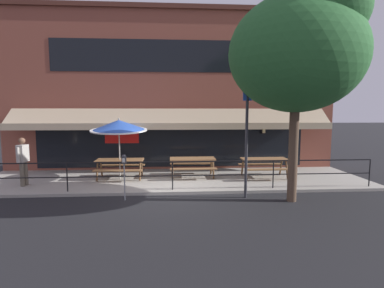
{
  "coord_description": "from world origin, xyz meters",
  "views": [
    {
      "loc": [
        -0.01,
        -9.57,
        2.73
      ],
      "look_at": [
        0.74,
        1.6,
        1.5
      ],
      "focal_mm": 28.0,
      "sensor_mm": 36.0,
      "label": 1
    }
  ],
  "objects_px": {
    "pedestrian_walking": "(23,159)",
    "street_sign_pole": "(247,125)",
    "parking_meter_near": "(124,163)",
    "picnic_table_left": "(120,164)",
    "picnic_table_right": "(264,162)",
    "picnic_table_centre": "(192,162)",
    "patio_umbrella_left": "(119,126)",
    "street_tree_curbside": "(302,46)"
  },
  "relations": [
    {
      "from": "pedestrian_walking",
      "to": "street_sign_pole",
      "type": "distance_m",
      "value": 7.83
    },
    {
      "from": "picnic_table_left",
      "to": "street_tree_curbside",
      "type": "xyz_separation_m",
      "value": [
        5.77,
        -3.04,
        3.88
      ]
    },
    {
      "from": "picnic_table_left",
      "to": "picnic_table_centre",
      "type": "relative_size",
      "value": 1.0
    },
    {
      "from": "picnic_table_left",
      "to": "street_tree_curbside",
      "type": "height_order",
      "value": "street_tree_curbside"
    },
    {
      "from": "patio_umbrella_left",
      "to": "pedestrian_walking",
      "type": "height_order",
      "value": "patio_umbrella_left"
    },
    {
      "from": "picnic_table_centre",
      "to": "picnic_table_right",
      "type": "relative_size",
      "value": 1.0
    },
    {
      "from": "picnic_table_left",
      "to": "street_sign_pole",
      "type": "relative_size",
      "value": 0.4
    },
    {
      "from": "picnic_table_right",
      "to": "parking_meter_near",
      "type": "relative_size",
      "value": 1.27
    },
    {
      "from": "picnic_table_centre",
      "to": "parking_meter_near",
      "type": "distance_m",
      "value": 3.57
    },
    {
      "from": "parking_meter_near",
      "to": "street_tree_curbside",
      "type": "xyz_separation_m",
      "value": [
        5.2,
        -0.49,
        3.44
      ]
    },
    {
      "from": "street_tree_curbside",
      "to": "picnic_table_right",
      "type": "bearing_deg",
      "value": 91.83
    },
    {
      "from": "parking_meter_near",
      "to": "street_sign_pole",
      "type": "xyz_separation_m",
      "value": [
        3.77,
        0.04,
        1.16
      ]
    },
    {
      "from": "picnic_table_left",
      "to": "patio_umbrella_left",
      "type": "height_order",
      "value": "patio_umbrella_left"
    },
    {
      "from": "picnic_table_right",
      "to": "picnic_table_centre",
      "type": "bearing_deg",
      "value": 173.82
    },
    {
      "from": "picnic_table_right",
      "to": "street_tree_curbside",
      "type": "height_order",
      "value": "street_tree_curbside"
    },
    {
      "from": "picnic_table_right",
      "to": "parking_meter_near",
      "type": "distance_m",
      "value": 5.66
    },
    {
      "from": "pedestrian_walking",
      "to": "street_tree_curbside",
      "type": "xyz_separation_m",
      "value": [
        8.98,
        -2.17,
        3.53
      ]
    },
    {
      "from": "street_tree_curbside",
      "to": "street_sign_pole",
      "type": "bearing_deg",
      "value": 159.84
    },
    {
      "from": "pedestrian_walking",
      "to": "parking_meter_near",
      "type": "relative_size",
      "value": 1.2
    },
    {
      "from": "picnic_table_left",
      "to": "picnic_table_right",
      "type": "bearing_deg",
      "value": -1.48
    },
    {
      "from": "street_sign_pole",
      "to": "street_tree_curbside",
      "type": "distance_m",
      "value": 2.74
    },
    {
      "from": "street_tree_curbside",
      "to": "parking_meter_near",
      "type": "bearing_deg",
      "value": 174.66
    },
    {
      "from": "street_sign_pole",
      "to": "picnic_table_left",
      "type": "bearing_deg",
      "value": 149.93
    },
    {
      "from": "picnic_table_centre",
      "to": "picnic_table_right",
      "type": "bearing_deg",
      "value": -6.18
    },
    {
      "from": "patio_umbrella_left",
      "to": "picnic_table_left",
      "type": "bearing_deg",
      "value": 90.0
    },
    {
      "from": "picnic_table_right",
      "to": "pedestrian_walking",
      "type": "height_order",
      "value": "pedestrian_walking"
    },
    {
      "from": "picnic_table_centre",
      "to": "street_tree_curbside",
      "type": "relative_size",
      "value": 0.27
    },
    {
      "from": "street_sign_pole",
      "to": "parking_meter_near",
      "type": "bearing_deg",
      "value": -179.41
    },
    {
      "from": "picnic_table_left",
      "to": "pedestrian_walking",
      "type": "relative_size",
      "value": 1.05
    },
    {
      "from": "pedestrian_walking",
      "to": "street_sign_pole",
      "type": "bearing_deg",
      "value": -12.31
    },
    {
      "from": "patio_umbrella_left",
      "to": "street_tree_curbside",
      "type": "height_order",
      "value": "street_tree_curbside"
    },
    {
      "from": "picnic_table_left",
      "to": "picnic_table_right",
      "type": "distance_m",
      "value": 5.68
    },
    {
      "from": "picnic_table_centre",
      "to": "patio_umbrella_left",
      "type": "height_order",
      "value": "patio_umbrella_left"
    },
    {
      "from": "pedestrian_walking",
      "to": "street_sign_pole",
      "type": "relative_size",
      "value": 0.38
    },
    {
      "from": "parking_meter_near",
      "to": "street_sign_pole",
      "type": "height_order",
      "value": "street_sign_pole"
    },
    {
      "from": "street_sign_pole",
      "to": "patio_umbrella_left",
      "type": "bearing_deg",
      "value": 150.23
    },
    {
      "from": "street_sign_pole",
      "to": "pedestrian_walking",
      "type": "bearing_deg",
      "value": 167.69
    },
    {
      "from": "picnic_table_left",
      "to": "street_sign_pole",
      "type": "xyz_separation_m",
      "value": [
        4.34,
        -2.51,
        1.61
      ]
    },
    {
      "from": "pedestrian_walking",
      "to": "picnic_table_left",
      "type": "bearing_deg",
      "value": 15.09
    },
    {
      "from": "picnic_table_left",
      "to": "picnic_table_right",
      "type": "height_order",
      "value": "same"
    },
    {
      "from": "patio_umbrella_left",
      "to": "pedestrian_walking",
      "type": "xyz_separation_m",
      "value": [
        -3.21,
        -0.84,
        -1.12
      ]
    },
    {
      "from": "patio_umbrella_left",
      "to": "street_tree_curbside",
      "type": "bearing_deg",
      "value": -27.54
    }
  ]
}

